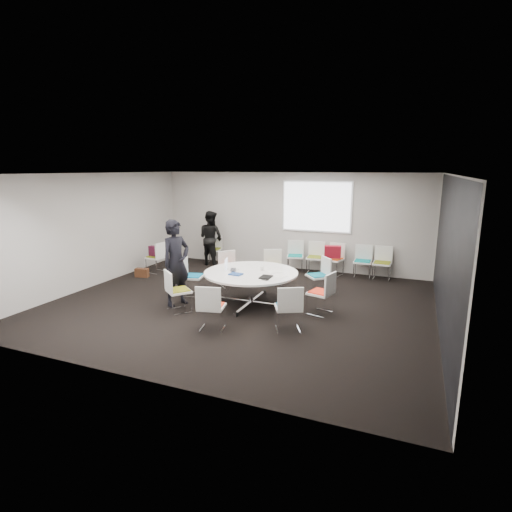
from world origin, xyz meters
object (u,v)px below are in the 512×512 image
at_px(chair_ring_h, 288,316).
at_px(conference_table, 251,281).
at_px(chair_ring_a, 321,301).
at_px(chair_back_e, 382,269).
at_px(chair_spare_left, 157,263).
at_px(laptop, 235,270).
at_px(chair_ring_d, 230,276).
at_px(brown_bag, 142,273).
at_px(chair_ring_e, 193,284).
at_px(chair_person_back, 214,255).
at_px(maroon_bag, 155,251).
at_px(chair_ring_f, 178,299).
at_px(chair_back_a, 295,262).
at_px(person_main, 176,263).
at_px(chair_back_b, 315,263).
at_px(chair_ring_g, 212,316).
at_px(chair_ring_c, 273,274).
at_px(chair_back_c, 334,265).
at_px(person_back, 211,238).
at_px(chair_back_d, 362,268).
at_px(cup, 262,268).

bearing_deg(chair_ring_h, conference_table, 110.17).
distance_m(chair_ring_a, chair_back_e, 3.28).
relative_size(chair_spare_left, laptop, 2.99).
height_order(chair_ring_d, brown_bag, chair_ring_d).
bearing_deg(chair_ring_e, chair_back_e, 114.35).
height_order(chair_ring_d, chair_person_back, same).
height_order(conference_table, brown_bag, conference_table).
bearing_deg(maroon_bag, conference_table, -22.85).
bearing_deg(conference_table, chair_ring_f, -140.83).
bearing_deg(chair_back_a, person_main, 52.92).
relative_size(chair_ring_f, chair_back_b, 1.00).
height_order(chair_ring_g, chair_ring_h, same).
distance_m(chair_ring_e, chair_spare_left, 2.47).
bearing_deg(chair_ring_a, laptop, 104.34).
bearing_deg(chair_ring_d, chair_ring_c, 163.68).
height_order(chair_ring_e, chair_ring_g, same).
bearing_deg(chair_spare_left, chair_ring_c, -81.67).
bearing_deg(person_main, chair_ring_f, -125.71).
distance_m(chair_back_b, chair_spare_left, 4.50).
bearing_deg(chair_ring_c, laptop, 55.71).
bearing_deg(chair_ring_g, chair_person_back, 104.44).
xyz_separation_m(chair_ring_h, chair_spare_left, (-4.73, 2.60, 0.00)).
bearing_deg(chair_back_c, chair_back_a, 16.63).
bearing_deg(person_back, laptop, 142.16).
bearing_deg(chair_back_d, chair_ring_e, 39.53).
bearing_deg(chair_back_d, chair_back_b, -1.78).
distance_m(chair_ring_d, chair_back_c, 3.02).
xyz_separation_m(chair_back_c, laptop, (-1.55, -3.13, 0.47)).
relative_size(chair_ring_g, laptop, 2.99).
distance_m(person_main, person_back, 3.70).
xyz_separation_m(chair_ring_d, person_back, (-1.54, 1.89, 0.56)).
xyz_separation_m(chair_ring_f, maroon_bag, (-2.34, 2.49, 0.34)).
bearing_deg(chair_ring_h, chair_ring_c, 87.73).
bearing_deg(person_main, maroon_bag, 63.50).
xyz_separation_m(chair_ring_f, person_back, (-1.34, 3.91, 0.56)).
xyz_separation_m(conference_table, cup, (0.17, 0.21, 0.26)).
height_order(chair_ring_a, chair_ring_f, same).
height_order(person_main, person_back, person_main).
distance_m(chair_ring_e, chair_ring_g, 2.19).
xyz_separation_m(chair_ring_c, chair_ring_e, (-1.45, -1.53, 0.00)).
distance_m(chair_back_b, person_back, 3.26).
distance_m(chair_ring_h, chair_back_c, 4.21).
relative_size(chair_spare_left, chair_person_back, 1.00).
distance_m(chair_ring_c, person_main, 2.72).
distance_m(chair_ring_d, cup, 1.53).
height_order(chair_ring_e, person_back, person_back).
xyz_separation_m(chair_ring_c, chair_ring_f, (-1.15, -2.61, 0.00)).
bearing_deg(chair_back_b, brown_bag, 22.98).
relative_size(conference_table, chair_ring_c, 2.30).
bearing_deg(chair_ring_h, chair_ring_d, 108.68).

